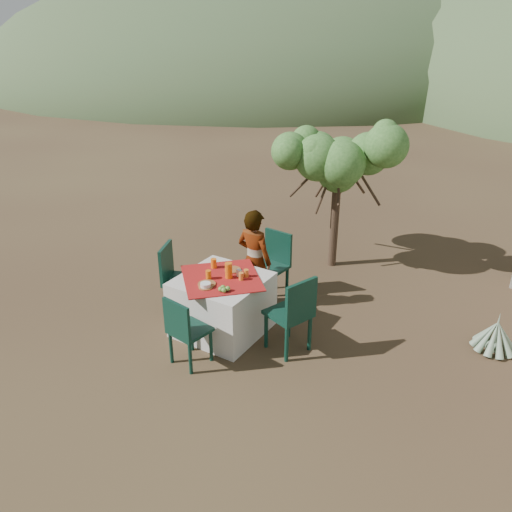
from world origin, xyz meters
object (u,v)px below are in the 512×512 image
at_px(chair_far, 273,262).
at_px(juice_pitcher, 229,270).
at_px(table, 222,304).
at_px(chair_near, 185,329).
at_px(person, 254,260).
at_px(chair_right, 293,312).
at_px(agave, 495,336).
at_px(shrub_tree, 344,166).
at_px(chair_left, 176,276).

bearing_deg(chair_far, juice_pitcher, -83.65).
height_order(table, chair_near, chair_near).
bearing_deg(juice_pitcher, chair_near, -90.82).
bearing_deg(chair_far, person, -90.47).
distance_m(table, person, 0.80).
relative_size(chair_right, agave, 1.76).
relative_size(table, chair_near, 1.49).
bearing_deg(chair_right, chair_far, -121.08).
xyz_separation_m(chair_right, shrub_tree, (-0.54, 2.58, 1.10)).
bearing_deg(juice_pitcher, chair_left, 178.65).
relative_size(chair_far, chair_near, 1.11).
bearing_deg(juice_pitcher, chair_far, 90.17).
height_order(agave, juice_pitcher, juice_pitcher).
bearing_deg(agave, chair_right, -147.26).
bearing_deg(chair_far, chair_left, -122.96).
height_order(chair_far, juice_pitcher, chair_far).
height_order(table, shrub_tree, shrub_tree).
distance_m(chair_far, agave, 3.00).
height_order(chair_far, person, person).
bearing_deg(juice_pitcher, shrub_tree, 81.86).
distance_m(chair_far, chair_left, 1.40).
bearing_deg(table, chair_far, 86.15).
distance_m(chair_right, agave, 2.48).
distance_m(table, agave, 3.35).
relative_size(chair_near, shrub_tree, 0.42).
bearing_deg(agave, person, -167.83).
xyz_separation_m(chair_near, person, (-0.04, 1.55, 0.23)).
distance_m(table, chair_far, 1.17).
xyz_separation_m(chair_near, chair_right, (0.92, 0.87, 0.07)).
relative_size(shrub_tree, juice_pitcher, 10.52).
height_order(chair_right, person, person).
relative_size(chair_left, chair_right, 0.98).
distance_m(chair_right, person, 1.18).
height_order(table, chair_left, chair_left).
xyz_separation_m(chair_left, agave, (3.86, 1.31, -0.35)).
xyz_separation_m(chair_far, chair_left, (-0.89, -1.09, 0.00)).
height_order(chair_left, agave, chair_left).
xyz_separation_m(chair_near, agave, (2.98, 2.20, -0.29)).
bearing_deg(shrub_tree, chair_right, -78.28).
relative_size(chair_right, shrub_tree, 0.48).
height_order(chair_left, shrub_tree, shrub_tree).
height_order(chair_far, chair_right, chair_right).
height_order(chair_far, agave, chair_far).
xyz_separation_m(table, agave, (3.05, 1.38, -0.19)).
bearing_deg(table, chair_left, 175.35).
bearing_deg(person, chair_right, 148.98).
bearing_deg(person, chair_left, 42.34).
xyz_separation_m(chair_left, juice_pitcher, (0.89, -0.02, 0.32)).
bearing_deg(agave, juice_pitcher, -155.83).
bearing_deg(chair_left, agave, -93.21).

